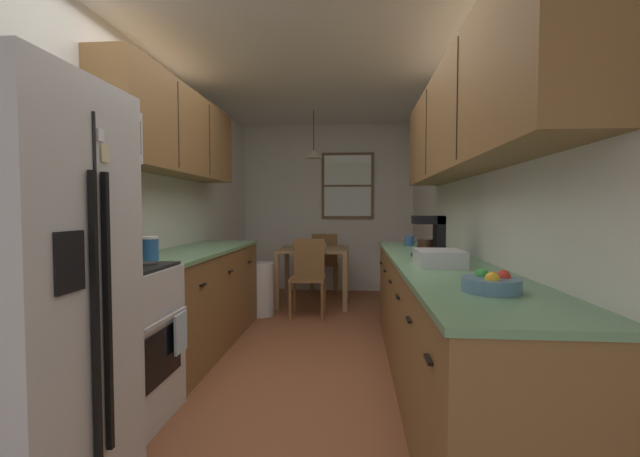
{
  "coord_description": "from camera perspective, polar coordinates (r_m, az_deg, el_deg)",
  "views": [
    {
      "loc": [
        0.42,
        -2.86,
        1.25
      ],
      "look_at": [
        0.07,
        1.3,
        1.06
      ],
      "focal_mm": 23.54,
      "sensor_mm": 36.0,
      "label": 1
    }
  ],
  "objects": [
    {
      "name": "ground_plane",
      "position": [
        4.07,
        -1.42,
        -15.3
      ],
      "size": [
        12.0,
        12.0,
        0.0
      ],
      "primitive_type": "plane",
      "color": "brown"
    },
    {
      "name": "wall_left",
      "position": [
        4.24,
        -19.91,
        2.75
      ],
      "size": [
        0.1,
        9.0,
        2.55
      ],
      "primitive_type": "cube",
      "color": "silver",
      "rests_on": "ground"
    },
    {
      "name": "wall_right",
      "position": [
        3.97,
        18.36,
        2.79
      ],
      "size": [
        0.1,
        9.0,
        2.55
      ],
      "primitive_type": "cube",
      "color": "silver",
      "rests_on": "ground"
    },
    {
      "name": "wall_back",
      "position": [
        6.52,
        1.07,
        2.79
      ],
      "size": [
        4.4,
        0.1,
        2.55
      ],
      "primitive_type": "cube",
      "color": "silver",
      "rests_on": "ground"
    },
    {
      "name": "ceiling_slab",
      "position": [
        4.1,
        -1.46,
        21.62
      ],
      "size": [
        4.4,
        9.0,
        0.08
      ],
      "primitive_type": "cube",
      "color": "white"
    },
    {
      "name": "refrigerator",
      "position": [
        2.11,
        -36.11,
        -7.84
      ],
      "size": [
        0.73,
        0.73,
        1.77
      ],
      "color": "silver",
      "rests_on": "ground"
    },
    {
      "name": "stove_range",
      "position": [
        2.79,
        -26.68,
        -13.9
      ],
      "size": [
        0.66,
        0.66,
        1.1
      ],
      "color": "silver",
      "rests_on": "ground"
    },
    {
      "name": "microwave_over_range",
      "position": [
        2.78,
        -29.24,
        11.47
      ],
      "size": [
        0.39,
        0.57,
        0.32
      ],
      "color": "silver"
    },
    {
      "name": "counter_left",
      "position": [
        4.0,
        -16.32,
        -9.07
      ],
      "size": [
        0.64,
        2.09,
        0.9
      ],
      "color": "brown",
      "rests_on": "ground"
    },
    {
      "name": "upper_cabinets_left",
      "position": [
        3.98,
        -18.79,
        12.17
      ],
      "size": [
        0.33,
        2.17,
        0.73
      ],
      "color": "brown"
    },
    {
      "name": "counter_right",
      "position": [
        3.11,
        15.76,
        -12.44
      ],
      "size": [
        0.64,
        3.39,
        0.9
      ],
      "color": "brown",
      "rests_on": "ground"
    },
    {
      "name": "upper_cabinets_right",
      "position": [
        3.05,
        18.94,
        14.04
      ],
      "size": [
        0.33,
        3.07,
        0.73
      ],
      "color": "brown"
    },
    {
      "name": "dining_table",
      "position": [
        5.57,
        -0.86,
        -3.88
      ],
      "size": [
        0.9,
        0.85,
        0.74
      ],
      "color": "#A87F51",
      "rests_on": "ground"
    },
    {
      "name": "dining_chair_near",
      "position": [
        4.96,
        -1.59,
        -6.12
      ],
      "size": [
        0.4,
        0.4,
        0.9
      ],
      "color": "brown",
      "rests_on": "ground"
    },
    {
      "name": "dining_chair_far",
      "position": [
        6.2,
        0.56,
        -4.38
      ],
      "size": [
        0.45,
        0.45,
        0.9
      ],
      "color": "brown",
      "rests_on": "ground"
    },
    {
      "name": "pendant_light",
      "position": [
        5.58,
        -0.87,
        10.06
      ],
      "size": [
        0.25,
        0.25,
        0.62
      ],
      "color": "black"
    },
    {
      "name": "back_window",
      "position": [
        6.44,
        3.78,
        5.81
      ],
      "size": [
        0.79,
        0.05,
        1.0
      ],
      "color": "brown"
    },
    {
      "name": "trash_bin",
      "position": [
        5.07,
        -8.15,
        -8.13
      ],
      "size": [
        0.33,
        0.33,
        0.62
      ],
      "primitive_type": "cylinder",
      "color": "silver",
      "rests_on": "ground"
    },
    {
      "name": "storage_canister",
      "position": [
        3.13,
        -22.24,
        -2.53
      ],
      "size": [
        0.13,
        0.13,
        0.17
      ],
      "color": "#265999",
      "rests_on": "counter_left"
    },
    {
      "name": "dish_towel",
      "position": [
        2.77,
        -18.41,
        -13.29
      ],
      "size": [
        0.02,
        0.16,
        0.24
      ],
      "primitive_type": "cube",
      "color": "silver"
    },
    {
      "name": "coffee_maker",
      "position": [
        3.18,
        15.0,
        -0.94
      ],
      "size": [
        0.22,
        0.18,
        0.31
      ],
      "color": "black",
      "rests_on": "counter_right"
    },
    {
      "name": "mug_by_coffeemaker",
      "position": [
        4.18,
        12.04,
        -1.63
      ],
      "size": [
        0.12,
        0.09,
        0.1
      ],
      "color": "#335999",
      "rests_on": "counter_right"
    },
    {
      "name": "fruit_bowl",
      "position": [
        1.95,
        22.26,
        -6.89
      ],
      "size": [
        0.24,
        0.24,
        0.09
      ],
      "color": "#597F9E",
      "rests_on": "counter_right"
    },
    {
      "name": "dish_rack",
      "position": [
        2.72,
        15.87,
        -3.88
      ],
      "size": [
        0.28,
        0.34,
        0.1
      ],
      "primitive_type": "cube",
      "color": "silver",
      "rests_on": "counter_right"
    },
    {
      "name": "table_serving_bowl",
      "position": [
        5.59,
        -0.22,
        -2.37
      ],
      "size": [
        0.22,
        0.22,
        0.06
      ],
      "primitive_type": "cylinder",
      "color": "silver",
      "rests_on": "dining_table"
    }
  ]
}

